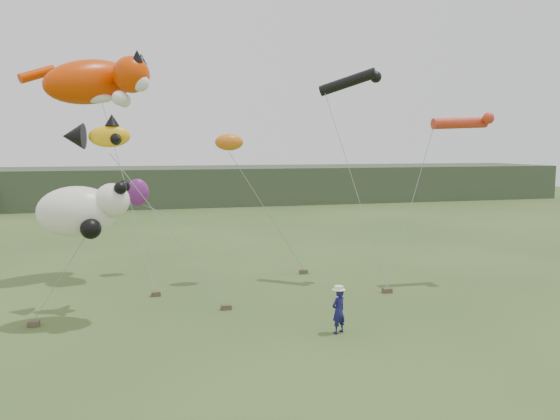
{
  "coord_description": "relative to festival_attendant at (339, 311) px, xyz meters",
  "views": [
    {
      "loc": [
        -4.17,
        -16.88,
        6.35
      ],
      "look_at": [
        0.97,
        3.0,
        3.94
      ],
      "focal_mm": 35.0,
      "sensor_mm": 36.0,
      "label": 1
    }
  ],
  "objects": [
    {
      "name": "ground",
      "position": [
        -2.28,
        -0.08,
        -0.78
      ],
      "size": [
        120.0,
        120.0,
        0.0
      ],
      "primitive_type": "plane",
      "color": "#385123",
      "rests_on": "ground"
    },
    {
      "name": "tube_kites",
      "position": [
        5.61,
        6.27,
        7.64
      ],
      "size": [
        7.47,
        3.55,
        2.82
      ],
      "color": "black",
      "rests_on": "ground"
    },
    {
      "name": "fish_kite",
      "position": [
        -7.99,
        5.17,
        5.98
      ],
      "size": [
        2.64,
        1.77,
        1.35
      ],
      "color": "yellow",
      "rests_on": "ground"
    },
    {
      "name": "misc_kites",
      "position": [
        -4.8,
        9.63,
        4.34
      ],
      "size": [
        5.35,
        3.46,
        3.49
      ],
      "color": "orange",
      "rests_on": "ground"
    },
    {
      "name": "headland",
      "position": [
        -5.39,
        44.61,
        1.15
      ],
      "size": [
        90.0,
        13.0,
        4.0
      ],
      "color": "#2D3D28",
      "rests_on": "ground"
    },
    {
      "name": "panda_kite",
      "position": [
        -8.43,
        3.42,
        3.3
      ],
      "size": [
        3.24,
        2.09,
        2.01
      ],
      "color": "white",
      "rests_on": "ground"
    },
    {
      "name": "festival_attendant",
      "position": [
        0.0,
        0.0,
        0.0
      ],
      "size": [
        0.67,
        0.58,
        1.55
      ],
      "primitive_type": "imported",
      "rotation": [
        0.0,
        0.0,
        3.6
      ],
      "color": "#171653",
      "rests_on": "ground"
    },
    {
      "name": "sandbag_anchors",
      "position": [
        -2.83,
        5.25,
        -0.68
      ],
      "size": [
        14.49,
        5.62,
        0.2
      ],
      "color": "brown",
      "rests_on": "ground"
    },
    {
      "name": "cat_kite",
      "position": [
        -8.13,
        10.51,
        8.63
      ],
      "size": [
        6.05,
        4.09,
        2.77
      ],
      "color": "#D53800",
      "rests_on": "ground"
    }
  ]
}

